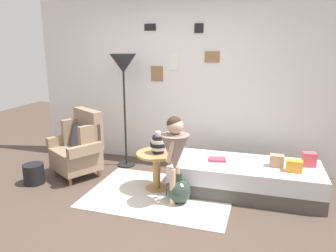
# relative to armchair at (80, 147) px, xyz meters

# --- Properties ---
(ground_plane) EXTENTS (12.00, 12.00, 0.00)m
(ground_plane) POSITION_rel_armchair_xyz_m (1.20, -0.93, -0.44)
(ground_plane) COLOR #4C3D33
(gallery_wall) EXTENTS (4.80, 0.12, 2.60)m
(gallery_wall) POSITION_rel_armchair_xyz_m (1.20, 1.02, 0.86)
(gallery_wall) COLOR silver
(gallery_wall) RESTS_ON ground
(rug) EXTENTS (1.83, 1.30, 0.01)m
(rug) POSITION_rel_armchair_xyz_m (1.33, -0.27, -0.43)
(rug) COLOR silver
(rug) RESTS_ON ground
(armchair) EXTENTS (0.90, 0.83, 0.97)m
(armchair) POSITION_rel_armchair_xyz_m (0.00, 0.00, 0.00)
(armchair) COLOR olive
(armchair) RESTS_ON ground
(daybed) EXTENTS (1.92, 0.84, 0.40)m
(daybed) POSITION_rel_armchair_xyz_m (2.35, 0.14, -0.24)
(daybed) COLOR #4C4742
(daybed) RESTS_ON ground
(pillow_head) EXTENTS (0.18, 0.14, 0.18)m
(pillow_head) POSITION_rel_armchair_xyz_m (3.12, 0.28, 0.05)
(pillow_head) COLOR #D64C56
(pillow_head) RESTS_ON daybed
(pillow_mid) EXTENTS (0.20, 0.13, 0.14)m
(pillow_mid) POSITION_rel_armchair_xyz_m (2.93, 0.04, 0.03)
(pillow_mid) COLOR orange
(pillow_mid) RESTS_ON daybed
(pillow_back) EXTENTS (0.17, 0.12, 0.15)m
(pillow_back) POSITION_rel_armchair_xyz_m (2.73, 0.15, 0.04)
(pillow_back) COLOR tan
(pillow_back) RESTS_ON daybed
(side_table) EXTENTS (0.53, 0.53, 0.51)m
(side_table) POSITION_rel_armchair_xyz_m (1.23, -0.12, -0.08)
(side_table) COLOR tan
(side_table) RESTS_ON ground
(vase_striped) EXTENTS (0.21, 0.21, 0.29)m
(vase_striped) POSITION_rel_armchair_xyz_m (1.25, -0.11, 0.19)
(vase_striped) COLOR black
(vase_striped) RESTS_ON side_table
(floor_lamp) EXTENTS (0.40, 0.40, 1.75)m
(floor_lamp) POSITION_rel_armchair_xyz_m (0.48, 0.56, 1.09)
(floor_lamp) COLOR black
(floor_lamp) RESTS_ON ground
(person_child) EXTENTS (0.34, 0.34, 1.09)m
(person_child) POSITION_rel_armchair_xyz_m (1.57, -0.44, 0.26)
(person_child) COLOR #D8AD8E
(person_child) RESTS_ON ground
(book_on_daybed) EXTENTS (0.25, 0.21, 0.03)m
(book_on_daybed) POSITION_rel_armchair_xyz_m (1.99, 0.13, -0.02)
(book_on_daybed) COLOR #9C3B52
(book_on_daybed) RESTS_ON daybed
(demijohn_near) EXTENTS (0.30, 0.30, 0.39)m
(demijohn_near) POSITION_rel_armchair_xyz_m (1.62, -0.40, -0.28)
(demijohn_near) COLOR #2D3D33
(demijohn_near) RESTS_ON ground
(magazine_basket) EXTENTS (0.28, 0.28, 0.28)m
(magazine_basket) POSITION_rel_armchair_xyz_m (-0.46, -0.46, -0.30)
(magazine_basket) COLOR black
(magazine_basket) RESTS_ON ground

